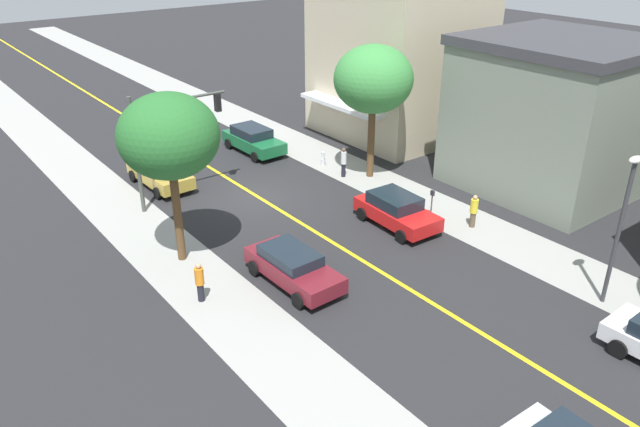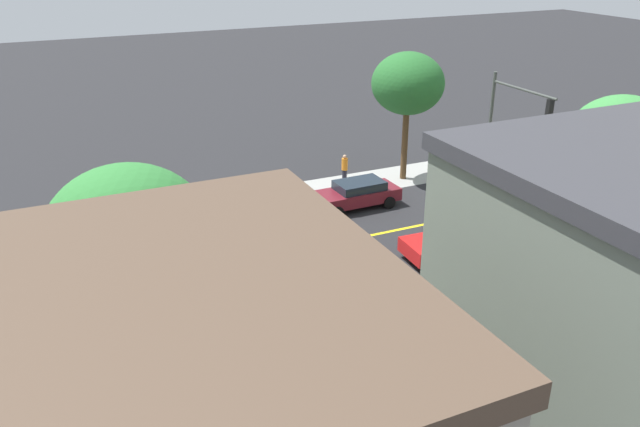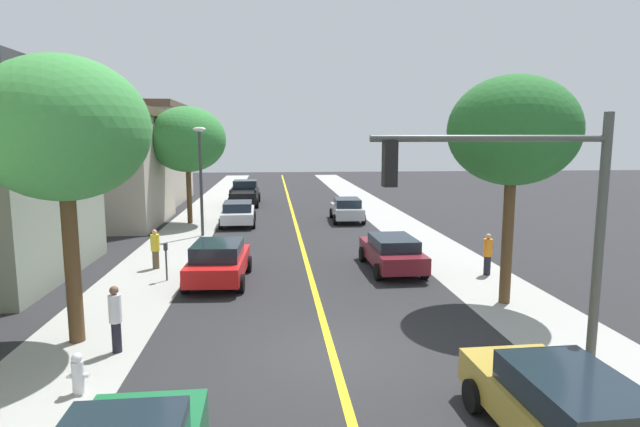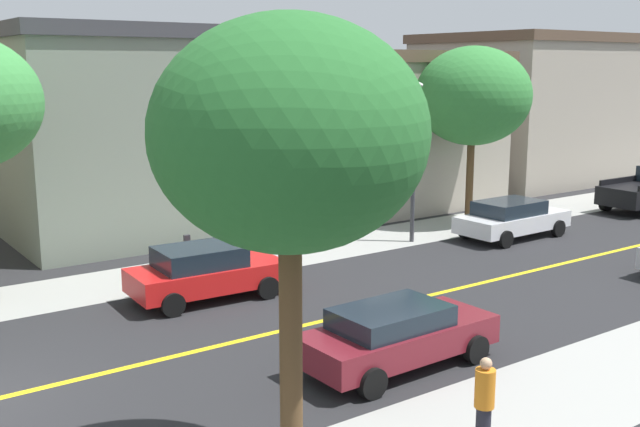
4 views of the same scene
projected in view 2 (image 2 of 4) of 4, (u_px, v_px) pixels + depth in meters
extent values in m
plane|color=#262628|center=(519.00, 205.00, 33.81)|extent=(140.00, 140.00, 0.00)
cube|color=#9E9E99|center=(616.00, 255.00, 28.55)|extent=(3.21, 126.00, 0.01)
cube|color=#9E9E99|center=(449.00, 168.00, 39.06)|extent=(3.21, 126.00, 0.01)
cube|color=yellow|center=(519.00, 205.00, 33.81)|extent=(0.20, 126.00, 0.00)
cube|color=gray|center=(629.00, 296.00, 18.26)|extent=(8.29, 8.44, 7.33)
cube|color=brown|center=(173.00, 297.00, 12.16)|extent=(10.28, 8.81, 0.50)
cylinder|color=brown|center=(405.00, 145.00, 36.69)|extent=(0.35, 0.35, 3.99)
ellipsoid|color=#286B2D|center=(408.00, 83.00, 35.30)|extent=(3.99, 3.99, 3.39)
cylinder|color=brown|center=(605.00, 222.00, 27.07)|extent=(0.39, 0.39, 3.91)
ellipsoid|color=#3D8E42|center=(621.00, 141.00, 25.66)|extent=(4.21, 4.21, 3.58)
cylinder|color=brown|center=(142.00, 337.00, 19.79)|extent=(0.31, 0.31, 3.44)
ellipsoid|color=#337F38|center=(129.00, 234.00, 18.40)|extent=(4.70, 4.70, 4.00)
cylinder|color=silver|center=(628.00, 234.00, 29.72)|extent=(0.24, 0.24, 0.70)
sphere|color=silver|center=(630.00, 226.00, 29.56)|extent=(0.22, 0.22, 0.22)
cylinder|color=silver|center=(631.00, 235.00, 29.57)|extent=(0.10, 0.10, 0.10)
cylinder|color=silver|center=(625.00, 232.00, 29.85)|extent=(0.10, 0.10, 0.10)
cylinder|color=#4C4C51|center=(473.00, 266.00, 26.38)|extent=(0.07, 0.07, 1.15)
cube|color=#2D2D33|center=(474.00, 251.00, 26.10)|extent=(0.12, 0.18, 0.26)
cylinder|color=#474C47|center=(490.00, 121.00, 37.93)|extent=(0.20, 0.20, 5.78)
cylinder|color=#474C47|center=(524.00, 90.00, 34.95)|extent=(4.91, 0.14, 0.14)
cube|color=black|center=(550.00, 108.00, 33.44)|extent=(0.26, 0.32, 0.90)
sphere|color=red|center=(551.00, 102.00, 33.32)|extent=(0.20, 0.20, 0.20)
sphere|color=yellow|center=(550.00, 108.00, 33.44)|extent=(0.20, 0.20, 0.20)
sphere|color=green|center=(549.00, 113.00, 33.56)|extent=(0.20, 0.20, 0.20)
cylinder|color=#38383D|center=(261.00, 260.00, 22.16)|extent=(0.16, 0.16, 5.58)
ellipsoid|color=silver|center=(258.00, 179.00, 20.99)|extent=(0.70, 0.36, 0.24)
cube|color=red|center=(451.00, 244.00, 28.12)|extent=(2.09, 4.33, 0.64)
cube|color=#19232D|center=(457.00, 231.00, 27.95)|extent=(1.77, 2.37, 0.56)
cylinder|color=black|center=(434.00, 266.00, 26.96)|extent=(0.25, 0.65, 0.64)
cylinder|color=black|center=(412.00, 247.00, 28.57)|extent=(0.25, 0.65, 0.64)
cylinder|color=black|center=(491.00, 254.00, 27.93)|extent=(0.25, 0.65, 0.64)
cylinder|color=black|center=(466.00, 237.00, 29.54)|extent=(0.25, 0.65, 0.64)
cube|color=silver|center=(153.00, 313.00, 23.08)|extent=(1.99, 4.66, 0.61)
cube|color=#19232D|center=(158.00, 298.00, 22.95)|extent=(1.72, 2.53, 0.51)
cylinder|color=black|center=(115.00, 345.00, 21.81)|extent=(0.23, 0.64, 0.64)
cylinder|color=black|center=(105.00, 317.00, 23.36)|extent=(0.23, 0.64, 0.64)
cylinder|color=black|center=(203.00, 323.00, 23.03)|extent=(0.23, 0.64, 0.64)
cylinder|color=black|center=(188.00, 298.00, 24.59)|extent=(0.23, 0.64, 0.64)
cylinder|color=black|center=(621.00, 203.00, 33.25)|extent=(0.23, 0.64, 0.64)
cube|color=#B7BABF|center=(103.00, 240.00, 28.47)|extent=(1.88, 4.23, 0.66)
cube|color=#19232D|center=(106.00, 227.00, 28.31)|extent=(1.61, 2.30, 0.51)
cylinder|color=black|center=(73.00, 261.00, 27.37)|extent=(0.24, 0.65, 0.64)
cylinder|color=black|center=(70.00, 244.00, 28.85)|extent=(0.24, 0.65, 0.64)
cylinder|color=black|center=(139.00, 250.00, 28.36)|extent=(0.24, 0.65, 0.64)
cylinder|color=black|center=(133.00, 234.00, 29.84)|extent=(0.24, 0.65, 0.64)
cube|color=#B29338|center=(542.00, 162.00, 38.08)|extent=(1.98, 4.61, 0.65)
cube|color=#19232D|center=(547.00, 152.00, 37.95)|extent=(1.69, 2.51, 0.50)
cylinder|color=black|center=(534.00, 176.00, 36.84)|extent=(0.24, 0.65, 0.64)
cylinder|color=black|center=(511.00, 167.00, 38.34)|extent=(0.24, 0.65, 0.64)
cylinder|color=black|center=(572.00, 168.00, 38.08)|extent=(0.24, 0.65, 0.64)
cylinder|color=black|center=(549.00, 159.00, 39.58)|extent=(0.24, 0.65, 0.64)
cube|color=maroon|center=(355.00, 196.00, 33.29)|extent=(1.88, 4.55, 0.63)
cube|color=#19232D|center=(360.00, 185.00, 33.17)|extent=(1.62, 2.47, 0.44)
cylinder|color=black|center=(338.00, 213.00, 32.08)|extent=(0.23, 0.64, 0.64)
cylinder|color=black|center=(322.00, 200.00, 33.55)|extent=(0.23, 0.64, 0.64)
cylinder|color=black|center=(389.00, 202.00, 33.28)|extent=(0.23, 0.64, 0.64)
cylinder|color=black|center=(372.00, 191.00, 34.75)|extent=(0.23, 0.64, 0.64)
cylinder|color=brown|center=(445.00, 290.00, 25.07)|extent=(0.27, 0.27, 0.73)
cylinder|color=yellow|center=(446.00, 274.00, 24.79)|extent=(0.35, 0.35, 0.67)
sphere|color=tan|center=(447.00, 264.00, 24.62)|extent=(0.21, 0.21, 0.21)
cylinder|color=black|center=(591.00, 240.00, 29.05)|extent=(0.23, 0.23, 0.77)
cylinder|color=silver|center=(594.00, 225.00, 28.76)|extent=(0.31, 0.31, 0.70)
sphere|color=brown|center=(596.00, 216.00, 28.57)|extent=(0.22, 0.22, 0.22)
cylinder|color=black|center=(344.00, 176.00, 36.75)|extent=(0.26, 0.26, 0.74)
cylinder|color=orange|center=(345.00, 164.00, 36.47)|extent=(0.35, 0.35, 0.68)
sphere|color=tan|center=(345.00, 157.00, 36.29)|extent=(0.21, 0.21, 0.21)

